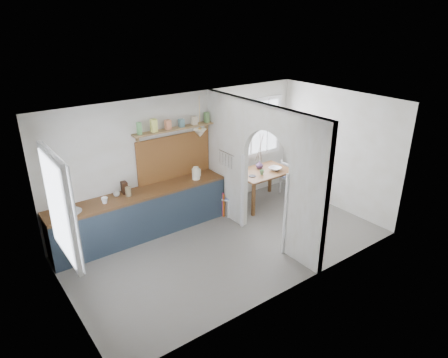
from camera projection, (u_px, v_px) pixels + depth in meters
floor at (229, 245)px, 7.52m from camera, size 5.80×3.20×0.01m
ceiling at (230, 108)px, 6.51m from camera, size 5.80×3.20×0.01m
walls at (229, 181)px, 7.01m from camera, size 5.81×3.21×2.60m
partition at (258, 164)px, 7.38m from camera, size 0.12×3.20×2.60m
kitchen_window at (58, 207)px, 5.31m from camera, size 0.10×1.16×1.50m
nook_window at (251, 129)px, 9.04m from camera, size 1.76×0.10×1.30m
counter at (141, 213)px, 7.71m from camera, size 3.50×0.60×0.90m
sink at (70, 212)px, 6.81m from camera, size 0.40×0.40×0.02m
backsplash at (174, 157)px, 8.05m from camera, size 1.65×0.03×0.90m
shelf at (175, 126)px, 7.74m from camera, size 1.75×0.20×0.21m
pendant_lamp at (200, 133)px, 7.72m from camera, size 0.26×0.26×0.16m
utensil_rail at (227, 153)px, 7.96m from camera, size 0.02×0.50×0.02m
dining_table at (262, 187)px, 9.02m from camera, size 1.25×0.83×0.78m
chair_left at (226, 195)px, 8.55m from camera, size 0.48×0.48×0.83m
chair_right at (291, 177)px, 9.52m from camera, size 0.42×0.42×0.83m
kettle at (196, 173)px, 8.09m from camera, size 0.26×0.24×0.26m
mug_a at (105, 200)px, 7.09m from camera, size 0.13×0.13×0.11m
mug_b at (117, 194)px, 7.36m from camera, size 0.14×0.14×0.09m
knife_block at (124, 188)px, 7.47m from camera, size 0.11×0.15×0.22m
jar at (128, 192)px, 7.36m from camera, size 0.13×0.13×0.18m
towel_magenta at (223, 205)px, 8.46m from camera, size 0.02×0.03×0.55m
towel_orange at (224, 206)px, 8.45m from camera, size 0.02×0.03×0.54m
bowl at (275, 169)px, 8.91m from camera, size 0.31×0.31×0.07m
table_cup at (262, 172)px, 8.68m from camera, size 0.14×0.14×0.10m
plate at (252, 176)px, 8.58m from camera, size 0.20×0.20×0.01m
vase at (260, 165)px, 8.99m from camera, size 0.18×0.18×0.18m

